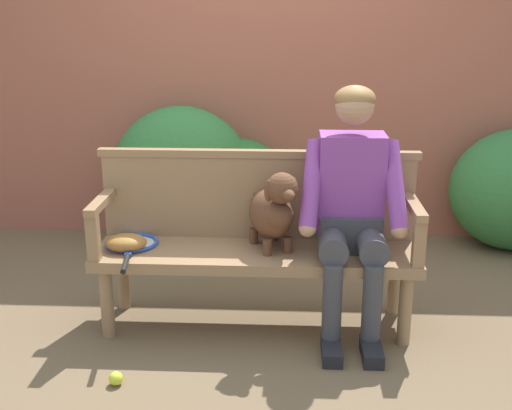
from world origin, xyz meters
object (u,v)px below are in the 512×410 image
(garden_bench, at_px, (256,260))
(dog_on_bench, at_px, (273,210))
(person_seated, at_px, (352,202))
(tennis_ball, at_px, (116,378))
(tennis_racket, at_px, (131,245))
(baseball_glove, at_px, (126,243))

(garden_bench, height_order, dog_on_bench, dog_on_bench)
(garden_bench, xyz_separation_m, person_seated, (0.50, -0.01, 0.33))
(dog_on_bench, distance_m, tennis_ball, 1.15)
(tennis_racket, distance_m, baseball_glove, 0.07)
(garden_bench, relative_size, tennis_racket, 2.99)
(garden_bench, distance_m, person_seated, 0.60)
(tennis_ball, bearing_deg, baseball_glove, 96.63)
(baseball_glove, distance_m, tennis_ball, 0.74)
(dog_on_bench, bearing_deg, person_seated, -0.81)
(tennis_racket, bearing_deg, garden_bench, -1.08)
(dog_on_bench, distance_m, baseball_glove, 0.80)
(person_seated, distance_m, dog_on_bench, 0.41)
(baseball_glove, relative_size, tennis_ball, 3.33)
(garden_bench, bearing_deg, tennis_racket, 178.92)
(tennis_racket, bearing_deg, dog_on_bench, -1.09)
(person_seated, xyz_separation_m, baseball_glove, (-1.19, -0.04, -0.23))
(person_seated, bearing_deg, dog_on_bench, 179.19)
(dog_on_bench, height_order, tennis_ball, dog_on_bench)
(dog_on_bench, bearing_deg, baseball_glove, -176.42)
(dog_on_bench, xyz_separation_m, tennis_ball, (-0.71, -0.63, -0.64))
(person_seated, relative_size, dog_on_bench, 2.91)
(dog_on_bench, height_order, tennis_racket, dog_on_bench)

